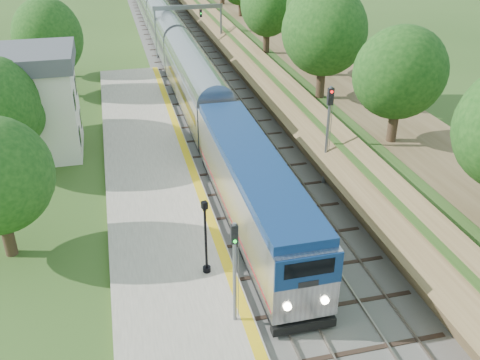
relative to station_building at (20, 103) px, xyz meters
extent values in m
cube|color=#4C4944|center=(16.00, 30.00, -4.03)|extent=(9.50, 170.00, 0.12)
cube|color=gray|center=(13.28, 30.00, -3.89)|extent=(0.08, 170.00, 0.16)
cube|color=gray|center=(14.72, 30.00, -3.89)|extent=(0.08, 170.00, 0.16)
cube|color=gray|center=(17.28, 30.00, -3.89)|extent=(0.08, 170.00, 0.16)
cube|color=gray|center=(18.72, 30.00, -3.89)|extent=(0.08, 170.00, 0.16)
cube|color=gray|center=(8.80, -14.00, -3.90)|extent=(6.40, 68.00, 0.38)
cube|color=gold|center=(11.65, -14.00, -3.70)|extent=(0.55, 68.00, 0.01)
cube|color=brown|center=(25.50, 30.00, -2.59)|extent=(9.00, 170.00, 3.00)
cube|color=brown|center=(21.60, 30.00, -2.79)|extent=(4.47, 170.00, 4.54)
cylinder|color=#332316|center=(24.00, -20.00, 0.22)|extent=(0.60, 0.60, 2.62)
cylinder|color=#332316|center=(24.00, 30.00, 0.22)|extent=(0.60, 0.60, 2.62)
cube|color=silver|center=(0.00, 0.00, -0.69)|extent=(8.00, 6.00, 6.80)
cube|color=#4C4E53|center=(0.00, 0.00, 3.31)|extent=(8.60, 6.60, 1.20)
cube|color=black|center=(4.01, -1.80, -2.29)|extent=(0.05, 1.10, 1.30)
cube|color=black|center=(4.01, 1.80, -2.29)|extent=(0.05, 1.10, 1.30)
cube|color=black|center=(4.01, -1.80, 0.51)|extent=(0.05, 1.10, 1.30)
cube|color=black|center=(4.01, 1.80, 0.51)|extent=(0.05, 1.10, 1.30)
cylinder|color=slate|center=(12.50, 25.00, -0.99)|extent=(0.24, 0.24, 6.20)
cylinder|color=slate|center=(20.50, 25.00, -0.99)|extent=(0.24, 0.24, 6.20)
cube|color=slate|center=(16.50, 25.00, 1.86)|extent=(8.40, 0.25, 0.50)
cube|color=black|center=(14.00, 24.85, 1.11)|extent=(0.30, 0.20, 0.90)
cube|color=black|center=(18.00, 24.85, 1.11)|extent=(0.30, 0.20, 0.90)
cylinder|color=#332316|center=(2.00, -4.00, -2.86)|extent=(0.60, 0.60, 2.45)
sphere|color=#143E10|center=(2.00, -4.00, 0.46)|extent=(5.32, 5.32, 5.32)
cylinder|color=#332316|center=(2.00, 12.00, -2.86)|extent=(0.60, 0.60, 2.45)
sphere|color=#143E10|center=(2.00, 12.00, 0.46)|extent=(5.32, 5.32, 5.32)
cube|color=black|center=(14.00, -14.21, -3.50)|extent=(2.82, 17.65, 0.61)
cube|color=#B7BAC1|center=(14.00, -14.21, -1.46)|extent=(3.06, 18.38, 3.47)
cube|color=navy|center=(14.00, -14.21, 0.50)|extent=(2.94, 17.65, 0.45)
cube|color=navy|center=(14.00, -23.43, -0.49)|extent=(3.03, 0.10, 1.53)
cube|color=black|center=(14.00, -23.47, -0.29)|extent=(2.25, 0.06, 0.77)
cube|color=#A6101B|center=(14.00, -14.21, -2.64)|extent=(3.08, 18.02, 0.10)
cube|color=#B7BAC1|center=(14.00, 5.80, -1.82)|extent=(3.06, 20.43, 3.98)
cube|color=#B7BAC1|center=(14.00, 26.83, -1.82)|extent=(3.06, 20.43, 3.98)
cube|color=#B7BAC1|center=(14.00, 47.85, -1.82)|extent=(3.06, 20.43, 3.98)
cylinder|color=black|center=(10.50, -18.24, -3.57)|extent=(0.41, 0.41, 0.28)
cylinder|color=black|center=(10.50, -18.24, -1.74)|extent=(0.13, 0.13, 3.66)
cube|color=black|center=(10.50, -18.24, 0.28)|extent=(0.32, 0.32, 0.38)
cube|color=silver|center=(10.50, -18.24, 0.28)|extent=(0.23, 0.23, 0.28)
cylinder|color=slate|center=(11.10, -22.05, -1.09)|extent=(0.16, 0.16, 5.23)
cube|color=black|center=(11.10, -22.05, 0.98)|extent=(0.31, 0.20, 0.90)
cylinder|color=#0CE526|center=(11.10, -22.17, 0.98)|extent=(0.14, 0.05, 0.14)
cylinder|color=slate|center=(20.20, -10.12, -0.52)|extent=(0.20, 0.20, 6.89)
cube|color=black|center=(20.20, -10.12, 2.26)|extent=(0.38, 0.24, 1.11)
cylinder|color=#FF0C0C|center=(20.20, -10.26, 2.26)|extent=(0.18, 0.07, 0.18)
camera|label=1|loc=(6.87, -40.27, 13.50)|focal=40.00mm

